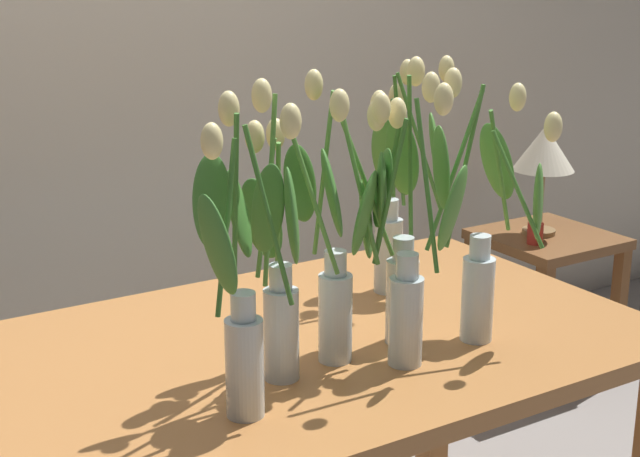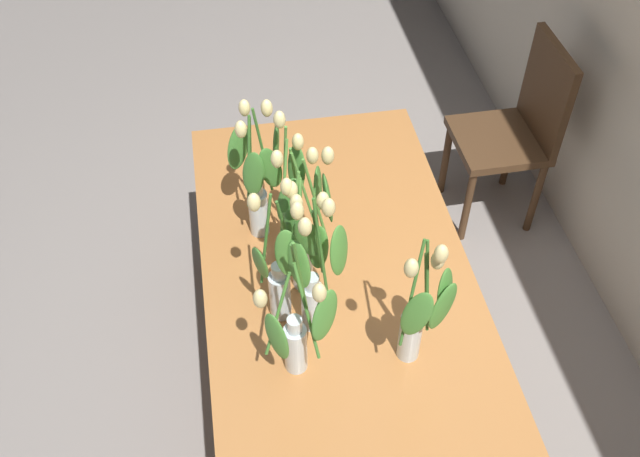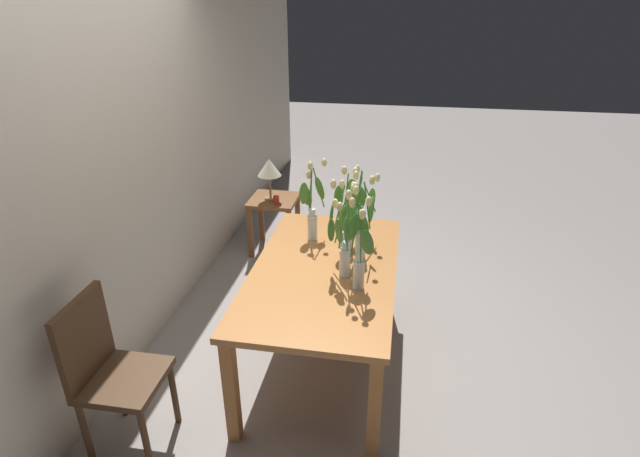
{
  "view_description": "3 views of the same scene",
  "coord_description": "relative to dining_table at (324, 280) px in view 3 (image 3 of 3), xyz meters",
  "views": [
    {
      "loc": [
        -0.87,
        -1.57,
        1.52
      ],
      "look_at": [
        0.08,
        -0.04,
        0.99
      ],
      "focal_mm": 52.21,
      "sensor_mm": 36.0,
      "label": 1
    },
    {
      "loc": [
        1.55,
        -0.32,
        2.59
      ],
      "look_at": [
        -0.02,
        -0.05,
        0.9
      ],
      "focal_mm": 40.28,
      "sensor_mm": 36.0,
      "label": 2
    },
    {
      "loc": [
        -2.64,
        -0.44,
        2.29
      ],
      "look_at": [
        0.02,
        0.03,
        1.0
      ],
      "focal_mm": 27.36,
      "sensor_mm": 36.0,
      "label": 3
    }
  ],
  "objects": [
    {
      "name": "ground_plane",
      "position": [
        0.0,
        0.0,
        -0.65
      ],
      "size": [
        18.0,
        18.0,
        0.0
      ],
      "primitive_type": "plane",
      "color": "gray"
    },
    {
      "name": "tulip_vase_6",
      "position": [
        0.37,
        -0.18,
        0.33
      ],
      "size": [
        0.28,
        0.23,
        0.57
      ],
      "color": "silver",
      "rests_on": "dining_table"
    },
    {
      "name": "pillar_candle",
      "position": [
        1.42,
        0.69,
        -0.06
      ],
      "size": [
        0.06,
        0.06,
        0.07
      ],
      "primitive_type": "cylinder",
      "color": "#B72D23",
      "rests_on": "side_table"
    },
    {
      "name": "tulip_vase_3",
      "position": [
        0.17,
        -0.21,
        0.27
      ],
      "size": [
        0.24,
        0.17,
        0.56
      ],
      "color": "silver",
      "rests_on": "dining_table"
    },
    {
      "name": "tulip_vase_4",
      "position": [
        -0.07,
        -0.13,
        0.32
      ],
      "size": [
        0.25,
        0.22,
        0.58
      ],
      "color": "silver",
      "rests_on": "dining_table"
    },
    {
      "name": "side_table",
      "position": [
        1.54,
        0.75,
        -0.22
      ],
      "size": [
        0.44,
        0.44,
        0.55
      ],
      "color": "brown",
      "rests_on": "ground"
    },
    {
      "name": "tulip_vase_1",
      "position": [
        0.42,
        0.16,
        0.3
      ],
      "size": [
        0.17,
        0.2,
        0.57
      ],
      "color": "silver",
      "rests_on": "dining_table"
    },
    {
      "name": "tulip_vase_5",
      "position": [
        0.09,
        -0.11,
        0.31
      ],
      "size": [
        0.22,
        0.18,
        0.57
      ],
      "color": "silver",
      "rests_on": "dining_table"
    },
    {
      "name": "table_lamp",
      "position": [
        1.52,
        0.77,
        0.21
      ],
      "size": [
        0.22,
        0.22,
        0.4
      ],
      "color": "olive",
      "rests_on": "side_table"
    },
    {
      "name": "dining_table",
      "position": [
        0.0,
        0.0,
        0.0
      ],
      "size": [
        1.6,
        0.9,
        0.74
      ],
      "color": "#B7753D",
      "rests_on": "ground"
    },
    {
      "name": "tulip_vase_2",
      "position": [
        0.23,
        -0.1,
        0.28
      ],
      "size": [
        0.2,
        0.14,
        0.59
      ],
      "color": "silver",
      "rests_on": "dining_table"
    },
    {
      "name": "dining_chair",
      "position": [
        -0.86,
        1.01,
        -0.12
      ],
      "size": [
        0.4,
        0.4,
        0.93
      ],
      "color": "#4C331E",
      "rests_on": "ground"
    },
    {
      "name": "tulip_vase_0",
      "position": [
        -0.2,
        -0.23,
        0.31
      ],
      "size": [
        0.21,
        0.2,
        0.57
      ],
      "color": "silver",
      "rests_on": "dining_table"
    },
    {
      "name": "room_wall_rear",
      "position": [
        0.0,
        1.33,
        0.7
      ],
      "size": [
        9.0,
        0.1,
        2.7
      ],
      "primitive_type": "cube",
      "color": "beige",
      "rests_on": "ground"
    }
  ]
}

